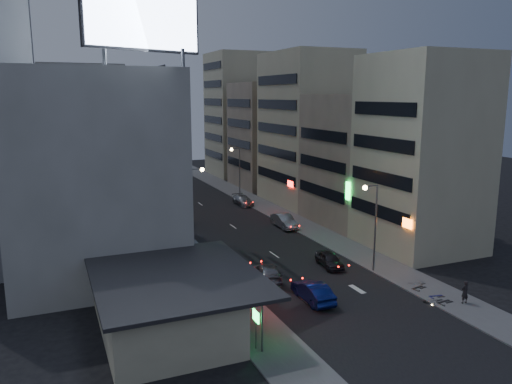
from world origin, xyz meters
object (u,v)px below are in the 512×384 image
road_car_silver (267,272)px  person (465,292)px  scooter_silver_a (438,291)px  scooter_blue (442,289)px  road_car_blue (313,292)px  scooter_silver_b (422,276)px  parked_car_right_near (329,260)px  parked_car_right_far (243,200)px  parked_car_right_mid (284,221)px  parked_car_left (182,218)px  scooter_black_a (448,293)px  scooter_black_b (422,279)px

road_car_silver → person: size_ratio=2.75×
scooter_silver_a → scooter_blue: 0.84m
road_car_blue → scooter_silver_b: 10.49m
parked_car_right_near → road_car_silver: (-6.85, -0.92, 0.03)m
scooter_silver_a → person: bearing=-148.2°
parked_car_right_far → parked_car_right_mid: bearing=-90.7°
road_car_blue → parked_car_left: bearing=-81.6°
parked_car_left → road_car_blue: 27.80m
parked_car_right_mid → scooter_black_a: (2.08, -24.94, -0.11)m
road_car_silver → scooter_black_a: size_ratio=2.62×
scooter_black_b → road_car_blue: bearing=72.6°
parked_car_right_mid → scooter_black_b: parked_car_right_mid is taller
parked_car_right_far → parked_car_left: bearing=-148.6°
parked_car_right_near → scooter_silver_a: size_ratio=2.25×
parked_car_left → person: bearing=114.9°
road_car_blue → scooter_silver_b: road_car_blue is taller
parked_car_right_near → parked_car_right_far: parked_car_right_near is taller
road_car_silver → scooter_silver_b: road_car_silver is taller
scooter_silver_a → scooter_black_b: scooter_black_b is taller
parked_car_left → scooter_silver_a: parked_car_left is taller
person → road_car_silver: bearing=-44.0°
parked_car_right_mid → scooter_black_b: (2.19, -21.79, -0.11)m
scooter_black_a → person: bearing=-152.3°
parked_car_right_far → scooter_silver_a: (1.58, -38.15, -0.02)m
parked_car_right_near → road_car_blue: bearing=-122.6°
parked_car_left → parked_car_right_far: size_ratio=0.95×
parked_car_left → parked_car_right_near: bearing=114.4°
parked_car_right_mid → scooter_blue: size_ratio=2.84×
scooter_black_a → scooter_blue: size_ratio=1.10×
scooter_silver_a → road_car_silver: bearing=44.9°
scooter_blue → scooter_black_b: (-0.15, 2.24, 0.06)m
parked_car_left → road_car_silver: road_car_silver is taller
parked_car_right_mid → road_car_silver: parked_car_right_mid is taller
scooter_silver_a → parked_car_right_near: bearing=16.4°
road_car_blue → person: person is taller
parked_car_right_far → person: 39.80m
person → scooter_silver_a: 1.97m
parked_car_left → road_car_silver: bearing=96.9°
person → scooter_blue: person is taller
scooter_silver_b → person: bearing=169.9°
scooter_black_b → scooter_silver_b: (0.60, 0.62, -0.08)m
parked_car_left → person: size_ratio=2.53×
scooter_silver_a → scooter_blue: scooter_silver_a is taller
parked_car_right_near → scooter_black_b: parked_car_right_near is taller
scooter_blue → scooter_black_b: bearing=15.7°
parked_car_right_mid → road_car_silver: bearing=-119.4°
parked_car_left → parked_car_right_far: 13.06m
parked_car_right_near → parked_car_right_far: bearing=92.8°
person → scooter_silver_a: size_ratio=1.00×
parked_car_right_near → road_car_blue: size_ratio=0.86×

